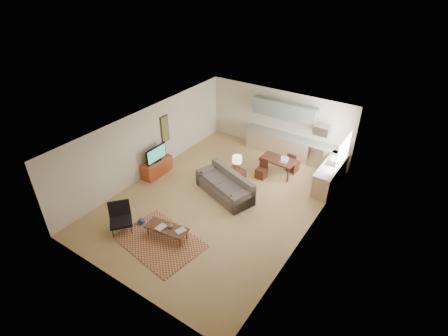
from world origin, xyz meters
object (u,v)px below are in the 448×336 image
Objects in this scene: tv_credenza at (157,167)px; dining_table at (278,167)px; console_table at (237,177)px; sofa at (225,185)px; armchair at (120,219)px; coffee_table at (167,232)px.

dining_table reaches higher than tv_credenza.
sofa is at bearing -85.24° from console_table.
dining_table is (3.94, 2.63, 0.03)m from tv_credenza.
sofa reaches higher than tv_credenza.
tv_credenza is (-2.97, -0.33, -0.12)m from sofa.
tv_credenza is 4.74m from dining_table.
armchair is 0.67× the size of tv_credenza.
console_table reaches higher than dining_table.
tv_credenza is at bearing 63.51° from armchair.
console_table is (3.02, 1.07, 0.05)m from tv_credenza.
coffee_table is 1.50× the size of armchair.
sofa is 1.82× the size of dining_table.
sofa is 2.49m from dining_table.
armchair is at bearing -114.54° from dining_table.
tv_credenza is 1.87× the size of console_table.
sofa reaches higher than coffee_table.
tv_credenza is (-1.32, 3.03, -0.14)m from armchair.
armchair reaches higher than dining_table.
dining_table is at bearing 33.69° from tv_credenza.
coffee_table is 1.87× the size of console_table.
console_table is at bearing 17.41° from armchair.
console_table is at bearing 19.43° from tv_credenza.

